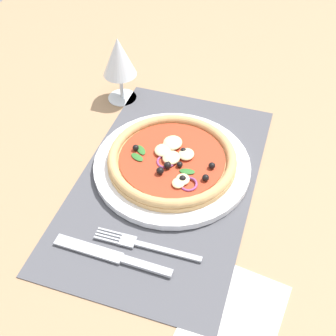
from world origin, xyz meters
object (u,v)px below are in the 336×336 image
object	(u,v)px
fork	(142,244)
knife	(111,256)
pizza	(174,159)
plate	(174,166)
wine_glass	(119,59)
napkin	(235,311)

from	to	relation	value
fork	knife	bearing A→B (deg)	41.05
pizza	knife	size ratio (longest dim) A/B	1.20
plate	pizza	distance (cm)	1.76
wine_glass	napkin	world-z (taller)	wine_glass
plate	fork	xyz separation A→B (cm)	(-18.22, -0.16, -0.44)
pizza	fork	distance (cm)	18.32
knife	wine_glass	distance (cm)	42.96
knife	pizza	bearing A→B (deg)	-98.57
plate	napkin	size ratio (longest dim) A/B	2.03
fork	wine_glass	distance (cm)	41.31
fork	knife	world-z (taller)	knife
pizza	fork	bearing A→B (deg)	-179.51
knife	napkin	xyz separation A→B (cm)	(-2.87, -20.60, -0.47)
wine_glass	napkin	bearing A→B (deg)	-140.65
napkin	wine_glass	bearing A→B (deg)	39.35
knife	fork	bearing A→B (deg)	-136.69
pizza	plate	bearing A→B (deg)	5.49
pizza	wine_glass	distance (cm)	26.19
plate	knife	size ratio (longest dim) A/B	1.47
wine_glass	pizza	bearing A→B (deg)	-135.00
fork	knife	distance (cm)	5.19
pizza	knife	world-z (taller)	pizza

